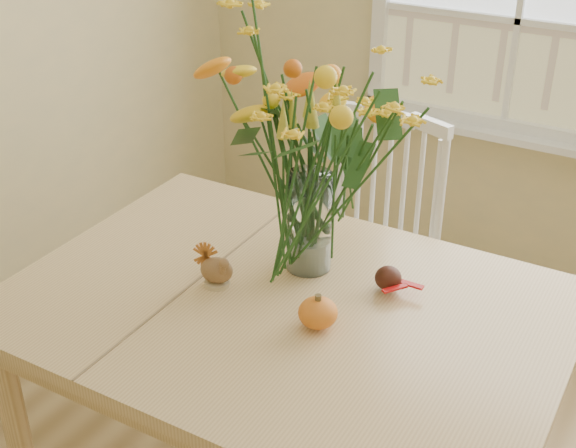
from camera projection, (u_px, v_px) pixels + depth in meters
The scene contains 6 objects.
dining_table at pixel (284, 330), 2.04m from camera, with size 1.43×1.03×0.76m.
windsor_chair at pixel (373, 236), 2.75m from camera, with size 0.46×0.45×0.95m.
flower_vase at pixel (311, 125), 1.94m from camera, with size 0.59×0.59×0.70m.
pumpkin at pixel (318, 314), 1.88m from camera, with size 0.10×0.10×0.08m, color #C76C17.
turkey_figurine at pixel (217, 270), 2.04m from camera, with size 0.10×0.09×0.11m.
dark_gourd at pixel (388, 279), 2.03m from camera, with size 0.13×0.10×0.06m.
Camera 1 is at (0.19, -0.83, 1.89)m, focal length 48.00 mm.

